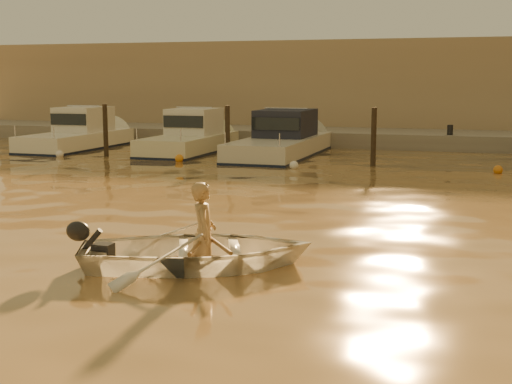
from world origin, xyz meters
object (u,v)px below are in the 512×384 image
(dinghy, at_px, (198,251))
(moored_boat_1, at_px, (189,137))
(waterfront_building, at_px, (418,90))
(moored_boat_2, at_px, (281,140))
(person, at_px, (204,234))
(moored_boat_0, at_px, (76,134))

(dinghy, height_order, moored_boat_1, moored_boat_1)
(dinghy, distance_m, waterfront_building, 27.33)
(dinghy, height_order, waterfront_building, waterfront_building)
(moored_boat_2, xyz_separation_m, waterfront_building, (4.13, 11.00, 1.77))
(moored_boat_1, relative_size, moored_boat_2, 0.81)
(person, distance_m, moored_boat_1, 17.75)
(dinghy, height_order, person, person)
(person, distance_m, waterfront_building, 27.27)
(person, relative_size, moored_boat_1, 0.25)
(moored_boat_0, relative_size, moored_boat_1, 1.06)
(moored_boat_0, distance_m, moored_boat_1, 5.20)
(moored_boat_2, bearing_deg, dinghy, -78.47)
(moored_boat_1, height_order, moored_boat_2, same)
(dinghy, relative_size, moored_boat_0, 0.53)
(moored_boat_0, height_order, moored_boat_1, same)
(moored_boat_0, height_order, waterfront_building, waterfront_building)
(moored_boat_0, bearing_deg, person, -52.45)
(moored_boat_1, bearing_deg, dinghy, -66.19)
(moored_boat_0, relative_size, waterfront_building, 0.15)
(moored_boat_2, bearing_deg, moored_boat_1, 180.00)
(moored_boat_0, bearing_deg, waterfront_building, 39.86)
(dinghy, distance_m, person, 0.29)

